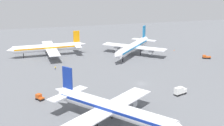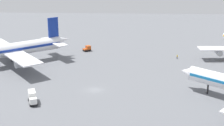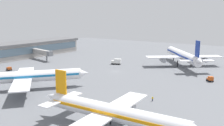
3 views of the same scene
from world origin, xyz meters
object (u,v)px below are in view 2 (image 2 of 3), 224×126
(baggage_tug, at_px, (87,48))
(ground_crew_worker, at_px, (177,57))
(safety_cone_mid_apron, at_px, (9,48))
(catering_truck, at_px, (32,97))
(airplane_at_gate, at_px, (6,51))

(baggage_tug, bearing_deg, ground_crew_worker, -49.91)
(baggage_tug, bearing_deg, safety_cone_mid_apron, 140.14)
(safety_cone_mid_apron, bearing_deg, ground_crew_worker, -9.52)
(catering_truck, relative_size, safety_cone_mid_apron, 9.84)
(catering_truck, xyz_separation_m, baggage_tug, (8.84, 54.67, -0.54))
(airplane_at_gate, xyz_separation_m, safety_cone_mid_apron, (-7.93, 24.48, -5.57))
(airplane_at_gate, height_order, baggage_tug, airplane_at_gate)
(baggage_tug, bearing_deg, catering_truck, -134.76)
(baggage_tug, relative_size, safety_cone_mid_apron, 6.25)
(catering_truck, relative_size, ground_crew_worker, 3.54)
(catering_truck, distance_m, baggage_tug, 55.39)
(ground_crew_worker, bearing_deg, airplane_at_gate, 162.55)
(airplane_at_gate, xyz_separation_m, ground_crew_worker, (64.58, 12.33, -5.02))
(safety_cone_mid_apron, bearing_deg, catering_truck, -65.21)
(airplane_at_gate, relative_size, safety_cone_mid_apron, 73.89)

